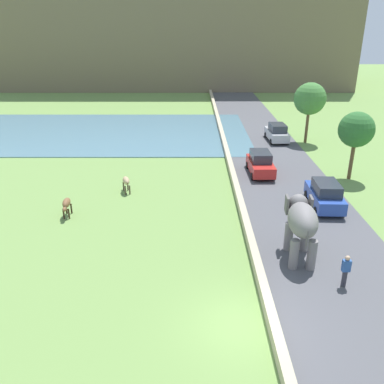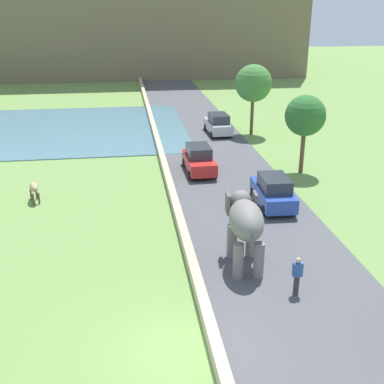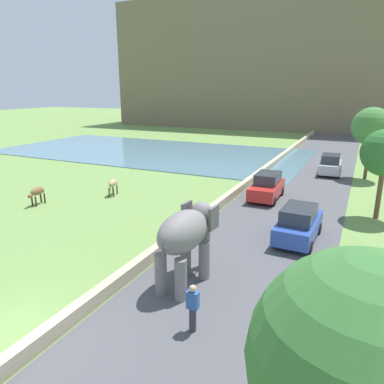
% 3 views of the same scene
% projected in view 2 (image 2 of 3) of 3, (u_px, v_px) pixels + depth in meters
% --- Properties ---
extents(ground_plane, '(220.00, 220.00, 0.00)m').
position_uv_depth(ground_plane, '(177.00, 351.00, 15.73)').
color(ground_plane, '#6B8E47').
extents(road_surface, '(7.00, 120.00, 0.06)m').
position_uv_depth(road_surface, '(215.00, 159.00, 34.80)').
color(road_surface, '#4C4C51').
rests_on(road_surface, ground).
extents(barrier_wall, '(0.40, 110.00, 0.53)m').
position_uv_depth(barrier_wall, '(165.00, 167.00, 32.37)').
color(barrier_wall, tan).
rests_on(barrier_wall, ground).
extents(elephant, '(1.60, 3.52, 2.99)m').
position_uv_depth(elephant, '(245.00, 222.00, 20.12)').
color(elephant, slate).
rests_on(elephant, ground).
extents(person_beside_elephant, '(0.36, 0.22, 1.63)m').
position_uv_depth(person_beside_elephant, '(297.00, 275.00, 18.42)').
color(person_beside_elephant, '#33333D').
rests_on(person_beside_elephant, ground).
extents(car_silver, '(1.91, 4.06, 1.80)m').
position_uv_depth(car_silver, '(218.00, 124.00, 41.14)').
color(car_silver, '#B7B7BC').
rests_on(car_silver, ground).
extents(car_red, '(1.86, 4.03, 1.80)m').
position_uv_depth(car_red, '(199.00, 160.00, 31.88)').
color(car_red, red).
rests_on(car_red, ground).
extents(car_blue, '(1.91, 4.06, 1.80)m').
position_uv_depth(car_blue, '(273.00, 191.00, 26.51)').
color(car_blue, '#2D4CA8').
rests_on(car_blue, ground).
extents(cow_tan, '(0.76, 1.42, 1.15)m').
position_uv_depth(cow_tan, '(34.00, 188.00, 27.19)').
color(cow_tan, tan).
rests_on(cow_tan, ground).
extents(tree_near, '(3.06, 3.06, 5.87)m').
position_uv_depth(tree_near, '(253.00, 83.00, 39.91)').
color(tree_near, brown).
rests_on(tree_near, ground).
extents(tree_mid, '(2.61, 2.61, 5.14)m').
position_uv_depth(tree_mid, '(305.00, 116.00, 30.80)').
color(tree_mid, brown).
rests_on(tree_mid, ground).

